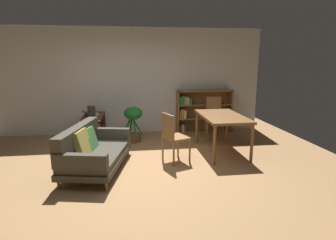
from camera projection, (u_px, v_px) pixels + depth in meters
name	position (u px, v px, depth m)	size (l,w,h in m)	color
ground_plane	(136.00, 170.00, 4.86)	(8.16, 8.16, 0.00)	#A87A4C
back_wall_panel	(132.00, 81.00, 7.19)	(6.80, 0.10, 2.70)	silver
fabric_couch	(92.00, 150.00, 4.84)	(1.17, 1.86, 0.77)	olive
media_console	(93.00, 129.00, 6.56)	(0.46, 1.21, 0.60)	#56351E
open_laptop	(91.00, 114.00, 6.66)	(0.44, 0.39, 0.11)	silver
desk_speaker	(92.00, 112.00, 6.18)	(0.17, 0.17, 0.28)	#2D2823
potted_floor_plant	(133.00, 120.00, 6.46)	(0.47, 0.53, 0.83)	brown
dining_table	(222.00, 119.00, 5.67)	(0.81, 1.47, 0.79)	brown
dining_chair_near	(173.00, 135.00, 5.15)	(0.52, 0.56, 0.92)	olive
dining_chair_far	(214.00, 116.00, 6.80)	(0.46, 0.51, 1.00)	olive
bookshelf	(201.00, 111.00, 7.41)	(1.46, 0.33, 1.12)	olive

